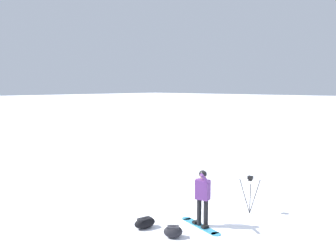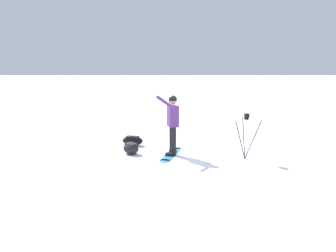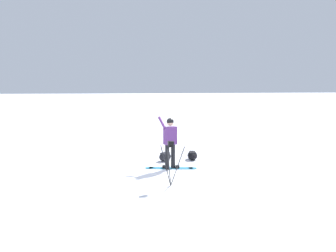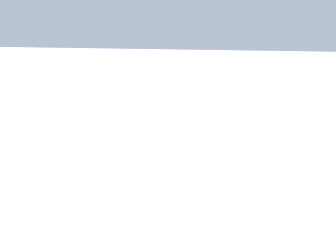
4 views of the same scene
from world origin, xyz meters
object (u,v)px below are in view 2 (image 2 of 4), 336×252
(snowboarder, at_px, (173,119))
(gear_bag_small, at_px, (133,140))
(gear_bag_large, at_px, (131,148))
(camera_tripod, at_px, (246,127))
(snowboard, at_px, (171,154))

(snowboarder, xyz_separation_m, gear_bag_small, (-1.26, 1.18, -0.89))
(gear_bag_large, xyz_separation_m, camera_tripod, (3.20, -0.56, 0.73))
(snowboarder, bearing_deg, gear_bag_large, 175.34)
(snowboard, height_order, gear_bag_small, gear_bag_small)
(snowboarder, bearing_deg, camera_tripod, -12.92)
(gear_bag_large, distance_m, camera_tripod, 3.33)
(camera_tripod, relative_size, gear_bag_small, 1.71)
(snowboarder, xyz_separation_m, camera_tripod, (1.99, -0.46, -0.15))
(gear_bag_large, height_order, camera_tripod, camera_tripod)
(snowboard, relative_size, camera_tripod, 1.34)
(snowboard, xyz_separation_m, camera_tripod, (2.03, -0.50, 0.88))
(gear_bag_large, bearing_deg, snowboarder, -4.66)
(camera_tripod, bearing_deg, gear_bag_large, 170.16)
(gear_bag_small, bearing_deg, camera_tripod, -26.66)
(gear_bag_large, relative_size, camera_tripod, 0.51)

